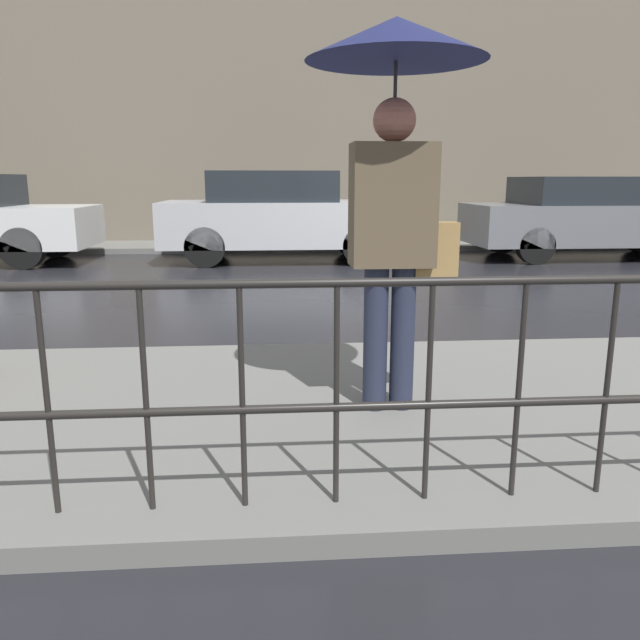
% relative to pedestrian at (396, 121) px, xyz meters
% --- Properties ---
extents(ground_plane, '(80.00, 80.00, 0.00)m').
position_rel_pedestrian_xyz_m(ground_plane, '(0.89, 5.18, -1.72)').
color(ground_plane, black).
extents(sidewalk_near, '(28.00, 2.81, 0.11)m').
position_rel_pedestrian_xyz_m(sidewalk_near, '(0.89, 0.08, -1.67)').
color(sidewalk_near, slate).
rests_on(sidewalk_near, ground_plane).
extents(sidewalk_far, '(28.00, 1.70, 0.11)m').
position_rel_pedestrian_xyz_m(sidewalk_far, '(0.89, 9.73, -1.67)').
color(sidewalk_far, slate).
rests_on(sidewalk_far, ground_plane).
extents(lane_marking, '(25.20, 0.12, 0.01)m').
position_rel_pedestrian_xyz_m(lane_marking, '(0.89, 5.18, -1.72)').
color(lane_marking, gold).
rests_on(lane_marking, ground_plane).
extents(building_storefront, '(28.00, 0.30, 6.16)m').
position_rel_pedestrian_xyz_m(building_storefront, '(0.89, 10.73, 1.36)').
color(building_storefront, '#706656').
rests_on(building_storefront, ground_plane).
extents(pedestrian, '(0.96, 0.96, 2.13)m').
position_rel_pedestrian_xyz_m(pedestrian, '(0.00, 0.00, 0.00)').
color(pedestrian, '#23283D').
rests_on(pedestrian, sidewalk_near).
extents(car_silver, '(4.18, 1.77, 1.56)m').
position_rel_pedestrian_xyz_m(car_silver, '(-0.51, 7.69, -0.93)').
color(car_silver, '#B2B5BA').
rests_on(car_silver, ground_plane).
extents(car_grey, '(4.55, 1.83, 1.46)m').
position_rel_pedestrian_xyz_m(car_grey, '(5.17, 7.69, -0.97)').
color(car_grey, slate).
rests_on(car_grey, ground_plane).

